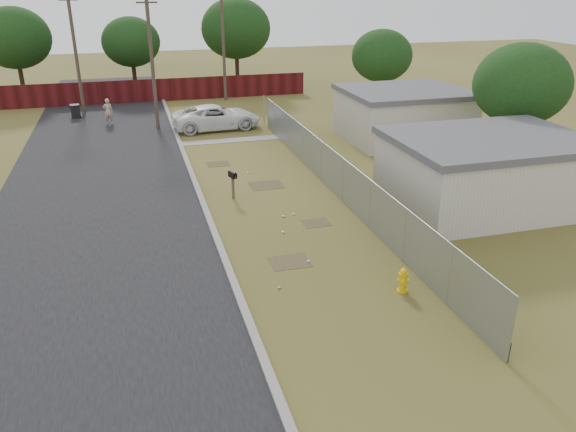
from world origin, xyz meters
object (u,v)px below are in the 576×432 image
object	(u,v)px
mailbox	(233,177)
pickup_truck	(216,117)
pedestrian	(108,111)
trash_bin	(75,111)
fire_hydrant	(403,280)

from	to	relation	value
mailbox	pickup_truck	bearing A→B (deg)	84.20
mailbox	pedestrian	xyz separation A→B (m)	(-5.58, 16.28, -0.15)
pickup_truck	mailbox	bearing A→B (deg)	169.52
mailbox	trash_bin	bearing A→B (deg)	112.77
mailbox	trash_bin	xyz separation A→B (m)	(-7.92, 18.87, -0.54)
fire_hydrant	trash_bin	world-z (taller)	trash_bin
pickup_truck	pedestrian	bearing A→B (deg)	59.60
pickup_truck	trash_bin	xyz separation A→B (m)	(-9.24, 5.91, -0.30)
pedestrian	trash_bin	world-z (taller)	pedestrian
mailbox	fire_hydrant	bearing A→B (deg)	-69.07
mailbox	pickup_truck	xyz separation A→B (m)	(1.32, 12.96, -0.23)
pickup_truck	pedestrian	distance (m)	7.66
pedestrian	fire_hydrant	bearing A→B (deg)	111.03
pedestrian	trash_bin	xyz separation A→B (m)	(-2.33, 2.59, -0.39)
fire_hydrant	trash_bin	distance (m)	30.77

